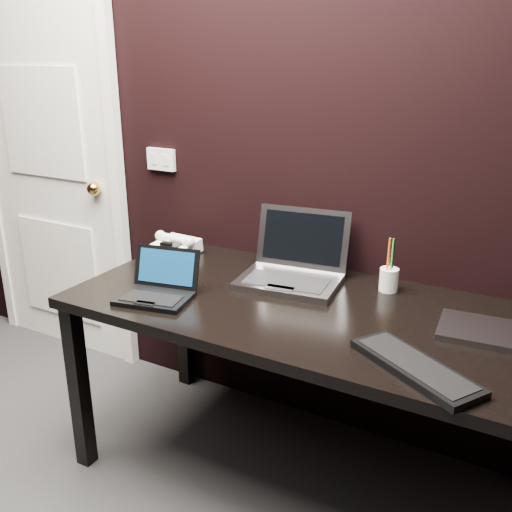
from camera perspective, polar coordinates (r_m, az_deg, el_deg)
The scene contains 11 objects.
wall_back at distance 2.36m, azimuth 2.72°, elevation 12.73°, with size 4.00×4.00×0.00m, color black.
door at distance 3.21m, azimuth -19.95°, elevation 8.79°, with size 0.99×0.10×2.14m.
wall_switch at distance 2.70m, azimuth -9.47°, elevation 9.51°, with size 0.15×0.02×0.10m.
desk at distance 2.07m, azimuth 4.95°, elevation -6.86°, with size 1.70×0.80×0.74m.
netbook at distance 2.10m, azimuth -9.80°, elevation -3.27°, with size 0.30×0.27×0.16m.
silver_laptop at distance 2.22m, azimuth 3.69°, elevation -1.32°, with size 0.42×0.38×0.26m.
ext_keyboard at distance 1.68m, azimuth 15.63°, elevation -10.64°, with size 0.41×0.33×0.03m.
closed_laptop at distance 1.96m, azimuth 22.13°, elevation -7.04°, with size 0.31×0.24×0.02m.
desk_phone at distance 2.55m, azimuth -7.99°, elevation 1.03°, with size 0.22×0.17×0.10m.
mobile_phone at distance 2.41m, azimuth -8.97°, elevation -0.11°, with size 0.06×0.05×0.10m.
pen_cup at distance 2.18m, azimuth 13.15°, elevation -2.22°, with size 0.09×0.09×0.21m.
Camera 1 is at (1.04, -0.30, 1.58)m, focal length 40.00 mm.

